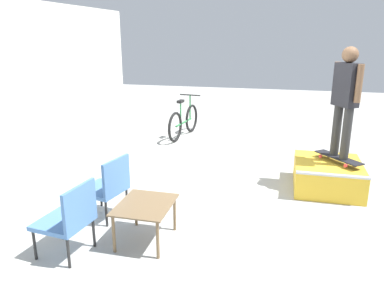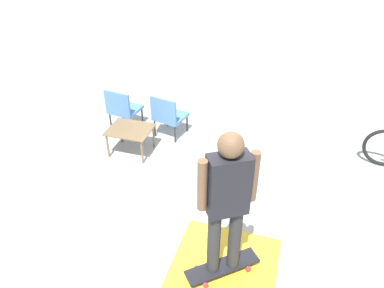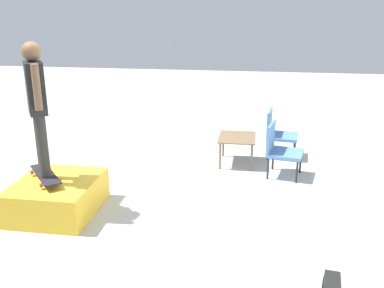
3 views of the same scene
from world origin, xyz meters
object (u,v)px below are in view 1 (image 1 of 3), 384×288
object	(u,v)px
person_skater	(346,94)
patio_chair_left	(69,217)
skate_ramp_box	(327,175)
skateboard_on_ramp	(338,158)
bicycle	(184,121)
patio_chair_right	(108,185)
coffee_table	(145,209)

from	to	relation	value
person_skater	patio_chair_left	world-z (taller)	person_skater
skate_ramp_box	skateboard_on_ramp	world-z (taller)	skateboard_on_ramp
patio_chair_left	bicycle	size ratio (longest dim) A/B	0.50
patio_chair_right	bicycle	xyz separation A→B (m)	(4.19, 0.11, -0.09)
bicycle	person_skater	bearing A→B (deg)	-120.33
skate_ramp_box	coffee_table	world-z (taller)	coffee_table
skateboard_on_ramp	patio_chair_left	world-z (taller)	patio_chair_left
patio_chair_left	bicycle	xyz separation A→B (m)	(5.09, 0.11, -0.09)
skateboard_on_ramp	bicycle	xyz separation A→B (m)	(2.47, 3.13, -0.15)
skate_ramp_box	patio_chair_right	world-z (taller)	patio_chair_right
person_skater	coffee_table	xyz separation A→B (m)	(-2.16, 2.33, -1.08)
patio_chair_right	bicycle	bearing A→B (deg)	-166.69
person_skater	patio_chair_right	xyz separation A→B (m)	(-1.72, 3.02, -1.04)
bicycle	patio_chair_right	bearing A→B (deg)	-170.55
skateboard_on_ramp	patio_chair_right	distance (m)	3.47
skateboard_on_ramp	coffee_table	bearing A→B (deg)	92.39
bicycle	coffee_table	bearing A→B (deg)	-162.31
skateboard_on_ramp	patio_chair_left	bearing A→B (deg)	90.66
patio_chair_left	patio_chair_right	xyz separation A→B (m)	(0.91, 0.00, 0.00)
person_skater	patio_chair_left	distance (m)	4.13
patio_chair_left	coffee_table	bearing A→B (deg)	131.27
skateboard_on_ramp	person_skater	distance (m)	0.97
patio_chair_left	bicycle	bearing A→B (deg)	-171.88
skateboard_on_ramp	bicycle	distance (m)	3.99
person_skater	patio_chair_right	size ratio (longest dim) A/B	1.97
coffee_table	skate_ramp_box	bearing A→B (deg)	-45.64
patio_chair_left	patio_chair_right	world-z (taller)	same
coffee_table	patio_chair_right	xyz separation A→B (m)	(0.44, 0.68, 0.05)
coffee_table	patio_chair_left	bearing A→B (deg)	124.44
patio_chair_right	coffee_table	bearing A→B (deg)	69.06
patio_chair_left	patio_chair_right	bearing A→B (deg)	-173.09
person_skater	bicycle	size ratio (longest dim) A/B	0.99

